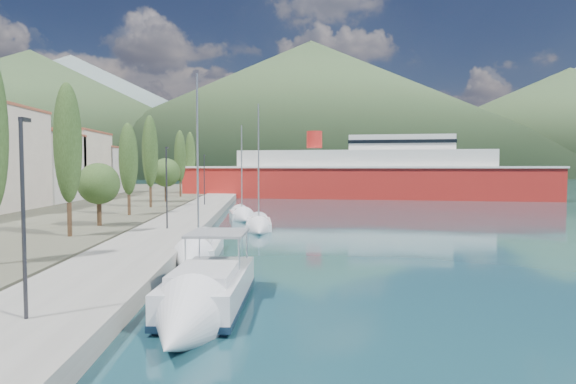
{
  "coord_description": "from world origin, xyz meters",
  "views": [
    {
      "loc": [
        -1.83,
        -21.83,
        5.38
      ],
      "look_at": [
        0.0,
        14.0,
        3.5
      ],
      "focal_mm": 30.0,
      "sensor_mm": 36.0,
      "label": 1
    }
  ],
  "objects": [
    {
      "name": "lamp_posts",
      "position": [
        -9.0,
        14.61,
        4.08
      ],
      "size": [
        0.15,
        44.53,
        6.06
      ],
      "color": "#2D2D33",
      "rests_on": "quay"
    },
    {
      "name": "sailboat_near",
      "position": [
        -5.77,
        5.55,
        0.32
      ],
      "size": [
        2.47,
        8.26,
        11.87
      ],
      "color": "silver",
      "rests_on": "ground"
    },
    {
      "name": "motor_cruiser",
      "position": [
        -4.05,
        -5.13,
        0.57
      ],
      "size": [
        3.52,
        9.52,
        3.44
      ],
      "color": "#101F31",
      "rests_on": "ground"
    },
    {
      "name": "sailboat_far",
      "position": [
        -3.9,
        26.8,
        0.3
      ],
      "size": [
        3.23,
        7.43,
        10.57
      ],
      "color": "silver",
      "rests_on": "ground"
    },
    {
      "name": "ground",
      "position": [
        0.0,
        120.0,
        0.0
      ],
      "size": [
        1400.0,
        1400.0,
        0.0
      ],
      "primitive_type": "plane",
      "color": "#193F49"
    },
    {
      "name": "hills_near",
      "position": [
        98.04,
        372.5,
        49.18
      ],
      "size": [
        1010.0,
        520.0,
        115.0
      ],
      "color": "#39512F",
      "rests_on": "ground"
    },
    {
      "name": "quay",
      "position": [
        -9.0,
        26.0,
        0.4
      ],
      "size": [
        5.0,
        88.0,
        0.8
      ],
      "primitive_type": "cube",
      "color": "gray",
      "rests_on": "ground"
    },
    {
      "name": "sailboat_mid",
      "position": [
        -2.23,
        18.44,
        0.29
      ],
      "size": [
        2.25,
        8.12,
        11.64
      ],
      "color": "silver",
      "rests_on": "ground"
    },
    {
      "name": "tree_row",
      "position": [
        -14.88,
        32.67,
        6.0
      ],
      "size": [
        3.83,
        64.95,
        10.89
      ],
      "color": "#47301E",
      "rests_on": "land_strip"
    },
    {
      "name": "hills_far",
      "position": [
        138.59,
        618.73,
        77.39
      ],
      "size": [
        1480.0,
        900.0,
        180.0
      ],
      "color": "slate",
      "rests_on": "ground"
    },
    {
      "name": "town_buildings",
      "position": [
        -32.0,
        36.91,
        5.57
      ],
      "size": [
        9.2,
        69.2,
        11.3
      ],
      "color": "beige",
      "rests_on": "land_strip"
    },
    {
      "name": "ferry",
      "position": [
        15.84,
        61.74,
        3.76
      ],
      "size": [
        63.54,
        26.62,
        12.35
      ],
      "color": "red",
      "rests_on": "ground"
    }
  ]
}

